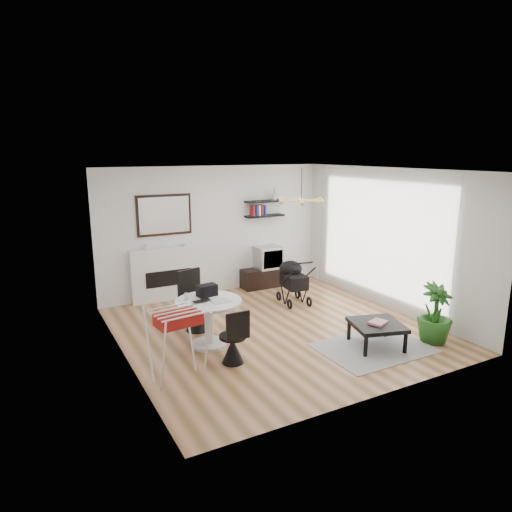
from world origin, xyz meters
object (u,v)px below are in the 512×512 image
drying_rack (178,344)px  potted_plant (435,313)px  dining_table (209,316)px  tv_console (266,277)px  coffee_table (377,326)px  crt_tv (268,257)px  stroller (293,283)px  fireplace (167,267)px

drying_rack → potted_plant: 4.08m
dining_table → tv_console: bearing=45.2°
dining_table → coffee_table: dining_table is taller
potted_plant → dining_table: bearing=154.4°
dining_table → drying_rack: bearing=-133.6°
drying_rack → crt_tv: bearing=38.4°
tv_console → stroller: bearing=-93.4°
tv_console → dining_table: (-2.37, -2.39, 0.28)m
fireplace → drying_rack: fireplace is taller
tv_console → drying_rack: drying_rack is taller
crt_tv → potted_plant: size_ratio=0.59×
crt_tv → potted_plant: (0.82, -3.93, -0.20)m
fireplace → coffee_table: bearing=-60.5°
coffee_table → fireplace: bearing=119.5°
drying_rack → coffee_table: (3.06, -0.44, -0.17)m
tv_console → coffee_table: bearing=-91.4°
fireplace → coffee_table: fireplace is taller
fireplace → crt_tv: (2.27, -0.14, -0.01)m
dining_table → drying_rack: (-0.78, -0.82, 0.02)m
tv_console → stroller: (-0.07, -1.22, 0.19)m
fireplace → tv_console: size_ratio=1.88×
fireplace → dining_table: fireplace is taller
dining_table → coffee_table: (2.28, -1.26, -0.15)m
fireplace → stroller: 2.56m
fireplace → coffee_table: size_ratio=2.32×
crt_tv → drying_rack: (-3.20, -3.21, -0.16)m
fireplace → stroller: fireplace is taller
dining_table → potted_plant: 3.58m
fireplace → tv_console: bearing=-3.4°
dining_table → potted_plant: (3.23, -1.55, -0.02)m
fireplace → drying_rack: 3.47m
drying_rack → coffee_table: 3.10m
drying_rack → stroller: bearing=26.2°
dining_table → coffee_table: 2.61m
fireplace → drying_rack: size_ratio=2.19×
tv_console → crt_tv: (0.04, -0.00, 0.46)m
dining_table → stroller: size_ratio=1.09×
dining_table → potted_plant: potted_plant is taller
fireplace → dining_table: bearing=-93.2°
crt_tv → dining_table: size_ratio=0.55×
tv_console → dining_table: bearing=-134.8°
tv_console → fireplace: bearing=176.6°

